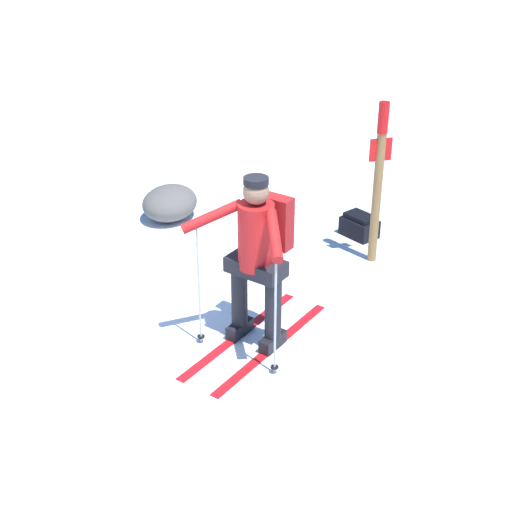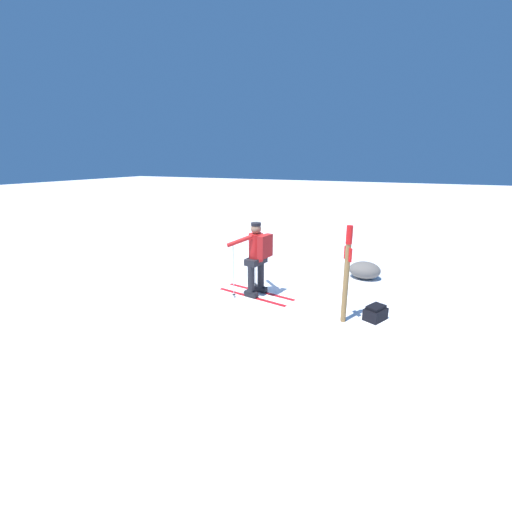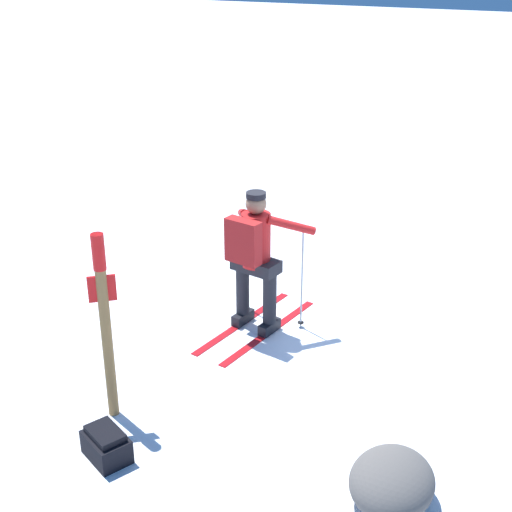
{
  "view_description": "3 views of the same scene",
  "coord_description": "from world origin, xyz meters",
  "views": [
    {
      "loc": [
        4.49,
        2.79,
        3.72
      ],
      "look_at": [
        -0.44,
        0.53,
        0.88
      ],
      "focal_mm": 50.0,
      "sensor_mm": 36.0,
      "label": 1
    },
    {
      "loc": [
        -3.36,
        6.92,
        2.88
      ],
      "look_at": [
        -0.44,
        0.53,
        0.88
      ],
      "focal_mm": 24.0,
      "sensor_mm": 36.0,
      "label": 2
    },
    {
      "loc": [
        -6.76,
        -2.47,
        4.01
      ],
      "look_at": [
        -0.44,
        0.53,
        0.88
      ],
      "focal_mm": 50.0,
      "sensor_mm": 36.0,
      "label": 3
    }
  ],
  "objects": [
    {
      "name": "trail_marker",
      "position": [
        -2.44,
        1.03,
        1.05
      ],
      "size": [
        0.17,
        0.2,
        1.79
      ],
      "color": "olive",
      "rests_on": "ground_plane"
    },
    {
      "name": "ground_plane",
      "position": [
        0.0,
        0.0,
        0.0
      ],
      "size": [
        80.0,
        80.0,
        0.0
      ],
      "primitive_type": "plane",
      "color": "white"
    },
    {
      "name": "dropped_backpack",
      "position": [
        -2.97,
        0.72,
        0.13
      ],
      "size": [
        0.44,
        0.5,
        0.28
      ],
      "color": "black",
      "rests_on": "ground_plane"
    },
    {
      "name": "rock_boulder",
      "position": [
        -2.47,
        -1.58,
        0.21
      ],
      "size": [
        0.76,
        0.65,
        0.42
      ],
      "primitive_type": "ellipsoid",
      "color": "#5B5651",
      "rests_on": "ground_plane"
    },
    {
      "name": "skier",
      "position": [
        -0.47,
        0.53,
        0.91
      ],
      "size": [
        1.78,
        1.03,
        1.61
      ],
      "color": "red",
      "rests_on": "ground_plane"
    }
  ]
}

